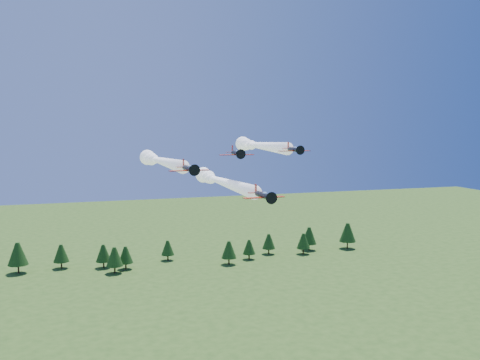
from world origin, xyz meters
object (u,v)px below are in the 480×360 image
object	(u,v)px
plane_lead	(220,181)
plane_right	(257,145)
plane_left	(160,161)
plane_slot	(236,153)

from	to	relation	value
plane_lead	plane_right	size ratio (longest dim) A/B	1.09
plane_right	plane_left	bearing A→B (deg)	-175.40
plane_left	plane_slot	distance (m)	20.81
plane_lead	plane_right	bearing A→B (deg)	37.06
plane_slot	plane_right	bearing A→B (deg)	62.37
plane_left	plane_right	bearing A→B (deg)	-0.54
plane_left	plane_right	size ratio (longest dim) A/B	1.03
plane_slot	plane_lead	bearing A→B (deg)	101.13
plane_left	plane_lead	bearing A→B (deg)	-38.39
plane_right	plane_slot	world-z (taller)	plane_right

